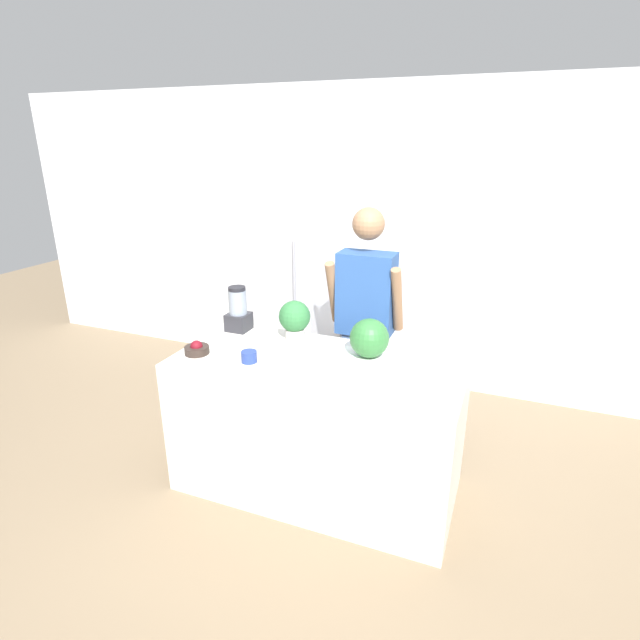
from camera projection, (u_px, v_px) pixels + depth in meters
name	position (u px, v px, depth m)	size (l,w,h in m)	color
ground_plane	(292.00, 525.00, 2.94)	(14.00, 14.00, 0.00)	#7F6B51
wall_back	(391.00, 241.00, 4.37)	(8.00, 0.06, 2.60)	silver
counter_island	(318.00, 425.00, 3.15)	(1.74, 0.82, 0.89)	beige
refrigerator	(292.00, 288.00, 4.41)	(0.66, 0.76, 1.81)	#B7B7BC
person	(365.00, 324.00, 3.60)	(0.54, 0.27, 1.72)	#4C608C
cutting_board	(368.00, 358.00, 3.03)	(0.37, 0.23, 0.01)	white
watermelon	(369.00, 338.00, 2.99)	(0.24, 0.24, 0.24)	#2D6B33
bowl_cherries	(197.00, 349.00, 3.09)	(0.15, 0.15, 0.09)	#2D231E
bowl_cream	(223.00, 354.00, 2.98)	(0.13, 0.13, 0.11)	beige
bowl_small_blue	(249.00, 357.00, 2.98)	(0.09, 0.09, 0.07)	navy
blender	(238.00, 311.00, 3.44)	(0.15, 0.15, 0.31)	#28282D
potted_plant	(295.00, 319.00, 3.26)	(0.21, 0.21, 0.27)	beige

